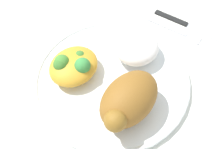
% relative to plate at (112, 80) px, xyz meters
% --- Properties ---
extents(ground_plane, '(2.00, 2.00, 0.00)m').
position_rel_plate_xyz_m(ground_plane, '(0.00, 0.00, -0.01)').
color(ground_plane, silver).
extents(plate, '(0.30, 0.30, 0.02)m').
position_rel_plate_xyz_m(plate, '(0.00, 0.00, 0.00)').
color(plate, white).
rests_on(plate, ground_plane).
extents(roasted_chicken, '(0.13, 0.08, 0.07)m').
position_rel_plate_xyz_m(roasted_chicken, '(0.04, 0.07, 0.05)').
color(roasted_chicken, brown).
rests_on(roasted_chicken, plate).
extents(rice_pile, '(0.09, 0.09, 0.05)m').
position_rel_plate_xyz_m(rice_pile, '(-0.07, 0.00, 0.03)').
color(rice_pile, white).
rests_on(rice_pile, plate).
extents(mac_cheese_with_broccoli, '(0.10, 0.08, 0.05)m').
position_rel_plate_xyz_m(mac_cheese_with_broccoli, '(0.04, -0.06, 0.03)').
color(mac_cheese_with_broccoli, gold).
rests_on(mac_cheese_with_broccoli, plate).
extents(fork, '(0.03, 0.14, 0.01)m').
position_rel_plate_xyz_m(fork, '(-0.19, 0.02, -0.01)').
color(fork, '#B2B2B7').
rests_on(fork, ground_plane).
extents(knife, '(0.04, 0.19, 0.01)m').
position_rel_plate_xyz_m(knife, '(-0.22, 0.03, -0.00)').
color(knife, black).
rests_on(knife, ground_plane).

